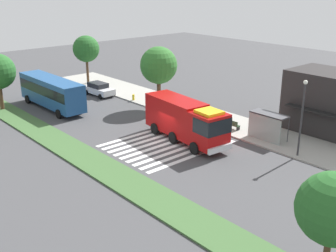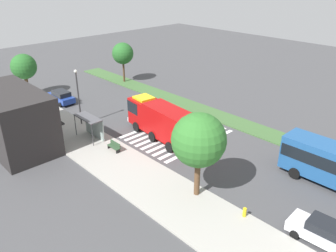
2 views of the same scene
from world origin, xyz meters
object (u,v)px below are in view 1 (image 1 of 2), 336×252
median_tree_west (333,209)px  bus_stop_shelter (267,122)px  parked_car_west (99,89)px  bench_near_shelter (232,124)px  sidewalk_tree_far_west (86,49)px  fire_truck (187,120)px  transit_bus (51,91)px  street_lamp (302,112)px  sidewalk_tree_west (159,66)px  fire_hydrant (133,97)px

median_tree_west → bus_stop_shelter: bearing=133.4°
parked_car_west → bench_near_shelter: (19.90, 2.78, -0.27)m
median_tree_west → sidewalk_tree_far_west: bearing=162.4°
fire_truck → transit_bus: fire_truck is taller
parked_car_west → median_tree_west: median_tree_west is taller
sidewalk_tree_far_west → median_tree_west: (44.03, -13.98, -0.34)m
transit_bus → street_lamp: (26.65, 8.93, 1.85)m
transit_bus → median_tree_west: (36.44, -4.66, 2.56)m
transit_bus → street_lamp: size_ratio=1.72×
sidewalk_tree_west → fire_hydrant: size_ratio=9.99×
transit_bus → median_tree_west: median_tree_west is taller
fire_truck → fire_hydrant: (-14.10, 4.46, -1.63)m
transit_bus → sidewalk_tree_far_west: 12.37m
bus_stop_shelter → sidewalk_tree_far_west: sidewalk_tree_far_west is taller
fire_hydrant → transit_bus: bearing=-113.4°
bus_stop_shelter → fire_hydrant: bus_stop_shelter is taller
street_lamp → sidewalk_tree_far_west: bearing=179.3°
sidewalk_tree_far_west → transit_bus: bearing=-50.9°
parked_car_west → street_lamp: bearing=0.6°
street_lamp → fire_hydrant: street_lamp is taller
sidewalk_tree_far_west → fire_truck: bearing=-11.0°
sidewalk_tree_west → fire_truck: bearing=-26.8°
bus_stop_shelter → sidewalk_tree_far_west: bearing=-178.9°
sidewalk_tree_far_west → fire_hydrant: (11.41, -0.50, -4.51)m
bus_stop_shelter → street_lamp: street_lamp is taller
bench_near_shelter → sidewalk_tree_west: sidewalk_tree_west is taller
bench_near_shelter → fire_hydrant: size_ratio=2.29×
street_lamp → fire_hydrant: bearing=-179.7°
sidewalk_tree_far_west → fire_hydrant: bearing=-2.5°
bus_stop_shelter → fire_hydrant: size_ratio=5.00×
bus_stop_shelter → median_tree_west: median_tree_west is taller
fire_truck → transit_bus: bearing=-160.4°
sidewalk_tree_far_west → sidewalk_tree_west: bearing=0.0°
fire_truck → bus_stop_shelter: 7.29m
fire_truck → bus_stop_shelter: size_ratio=2.81×
fire_truck → median_tree_west: bearing=-20.0°
transit_bus → sidewalk_tree_west: 12.68m
fire_hydrant → sidewalk_tree_far_west: bearing=177.5°
bus_stop_shelter → bench_near_shelter: 4.20m
parked_car_west → sidewalk_tree_far_west: (-6.33, 2.20, 4.14)m
bus_stop_shelter → sidewalk_tree_west: bearing=-177.7°
bench_near_shelter → sidewalk_tree_far_west: sidewalk_tree_far_west is taller
street_lamp → parked_car_west: bearing=-176.3°
sidewalk_tree_far_west → median_tree_west: 46.19m
parked_car_west → median_tree_west: size_ratio=0.74×
parked_car_west → sidewalk_tree_far_west: size_ratio=0.69×
street_lamp → sidewalk_tree_west: bearing=178.8°
transit_bus → bench_near_shelter: bearing=-152.5°
median_tree_west → fire_hydrant: 35.54m
sidewalk_tree_west → sidewalk_tree_far_west: bearing=-180.0°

